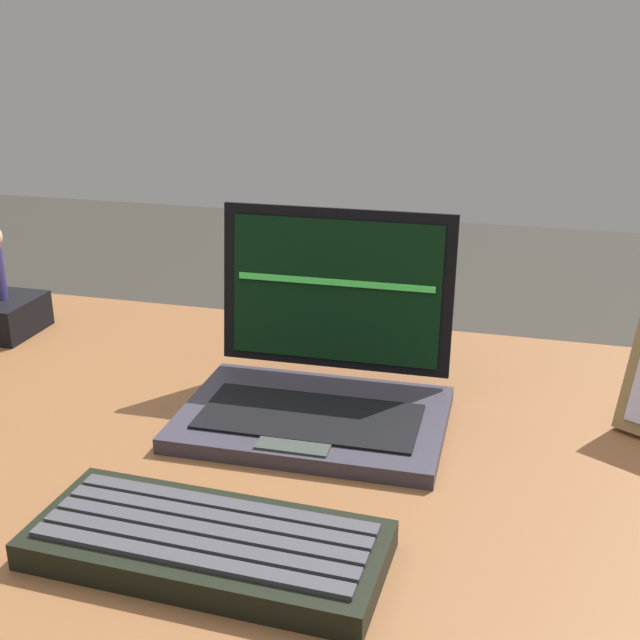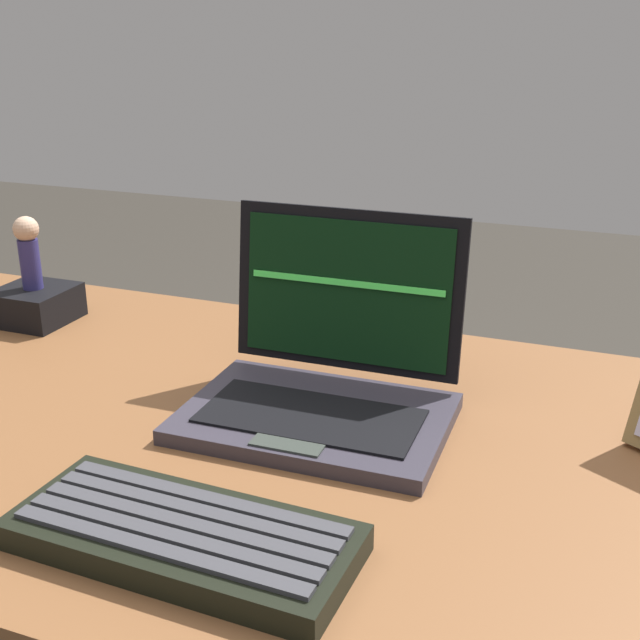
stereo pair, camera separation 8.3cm
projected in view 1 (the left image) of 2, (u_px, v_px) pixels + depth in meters
name	position (u px, v px, depth m)	size (l,w,h in m)	color
desk	(247.00, 508.00, 0.93)	(1.43, 0.71, 0.71)	brown
laptop_front	(320.00, 378.00, 0.91)	(0.29, 0.23, 0.22)	#312D37
external_keyboard	(207.00, 544.00, 0.67)	(0.30, 0.14, 0.03)	black
figurine_stand	(0.00, 315.00, 1.15)	(0.10, 0.10, 0.05)	black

